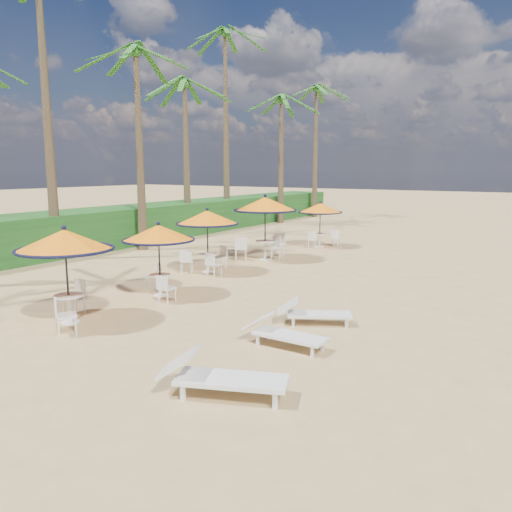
{
  "coord_description": "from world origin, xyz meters",
  "views": [
    {
      "loc": [
        5.42,
        -7.3,
        3.7
      ],
      "look_at": [
        -2.16,
        4.75,
        1.2
      ],
      "focal_mm": 35.0,
      "sensor_mm": 36.0,
      "label": 1
    }
  ],
  "objects": [
    {
      "name": "scrub_hedge",
      "position": [
        -13.5,
        11.0,
        0.9
      ],
      "size": [
        3.0,
        40.0,
        1.8
      ],
      "primitive_type": "cube",
      "color": "#194716",
      "rests_on": "ground"
    },
    {
      "name": "station_1",
      "position": [
        -4.57,
        3.29,
        1.68
      ],
      "size": [
        2.11,
        2.11,
        2.2
      ],
      "color": "black",
      "rests_on": "ground"
    },
    {
      "name": "station_2",
      "position": [
        -5.44,
        6.71,
        1.71
      ],
      "size": [
        2.24,
        2.24,
        2.34
      ],
      "color": "black",
      "rests_on": "ground"
    },
    {
      "name": "palm_7",
      "position": [
        -11.38,
        27.95,
        9.02
      ],
      "size": [
        5.0,
        5.0,
        9.86
      ],
      "color": "brown",
      "rests_on": "ground"
    },
    {
      "name": "ground",
      "position": [
        0.0,
        0.0,
        0.0
      ],
      "size": [
        160.0,
        160.0,
        0.0
      ],
      "primitive_type": "plane",
      "color": "tan",
      "rests_on": "ground"
    },
    {
      "name": "palm_6",
      "position": [
        -11.44,
        22.71,
        7.73
      ],
      "size": [
        5.0,
        5.0,
        8.49
      ],
      "color": "brown",
      "rests_on": "ground"
    },
    {
      "name": "lounger_mid",
      "position": [
        0.53,
        1.49,
        0.31
      ],
      "size": [
        1.83,
        0.59,
        0.65
      ],
      "rotation": [
        0.0,
        0.0,
        -0.01
      ],
      "color": "white",
      "rests_on": "ground"
    },
    {
      "name": "lounger_near",
      "position": [
        0.81,
        -1.11,
        0.36
      ],
      "size": [
        2.23,
        1.41,
        0.77
      ],
      "rotation": [
        0.0,
        0.0,
        0.38
      ],
      "color": "white",
      "rests_on": "ground"
    },
    {
      "name": "station_4",
      "position": [
        -4.56,
        14.36,
        1.67
      ],
      "size": [
        2.1,
        2.1,
        2.19
      ],
      "color": "black",
      "rests_on": "ground"
    },
    {
      "name": "station_3",
      "position": [
        -5.05,
        10.04,
        1.97
      ],
      "size": [
        2.58,
        2.59,
        2.69
      ],
      "color": "black",
      "rests_on": "ground"
    },
    {
      "name": "palm_5",
      "position": [
        -13.41,
        19.11,
        11.18
      ],
      "size": [
        5.0,
        5.0,
        12.19
      ],
      "color": "brown",
      "rests_on": "ground"
    },
    {
      "name": "palm_3",
      "position": [
        -11.12,
        9.21,
        8.22
      ],
      "size": [
        5.0,
        5.0,
        9.0
      ],
      "color": "brown",
      "rests_on": "ground"
    },
    {
      "name": "lounger_far",
      "position": [
        0.4,
        3.19,
        0.3
      ],
      "size": [
        1.83,
        1.32,
        0.64
      ],
      "rotation": [
        0.0,
        0.0,
        0.49
      ],
      "color": "white",
      "rests_on": "ground"
    },
    {
      "name": "station_0",
      "position": [
        -4.62,
        0.17,
        1.82
      ],
      "size": [
        2.29,
        2.29,
        2.39
      ],
      "color": "black",
      "rests_on": "ground"
    },
    {
      "name": "palm_4",
      "position": [
        -12.76,
        14.39,
        7.73
      ],
      "size": [
        5.0,
        5.0,
        8.49
      ],
      "color": "brown",
      "rests_on": "ground"
    }
  ]
}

